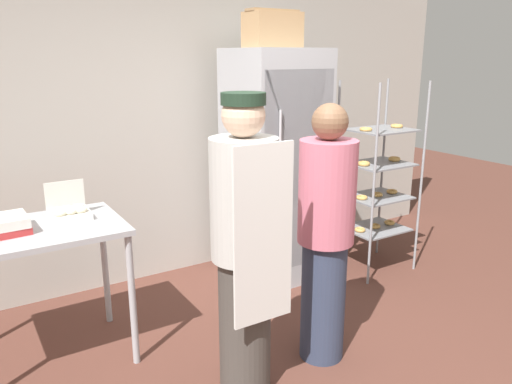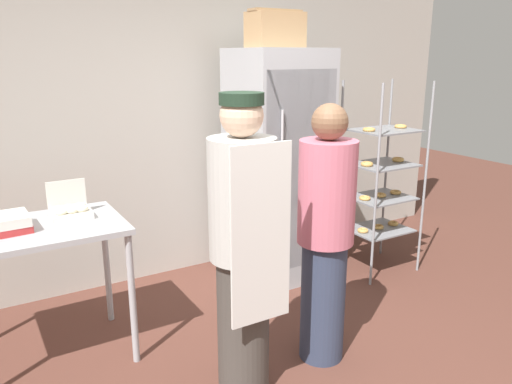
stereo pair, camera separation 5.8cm
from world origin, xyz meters
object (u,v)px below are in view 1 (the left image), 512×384
baking_rack (378,180)px  binder_stack (0,226)px  refrigerator (275,167)px  donut_box (69,212)px  cardboard_storage_box (272,29)px  person_customer (326,235)px  person_baker (245,247)px

baking_rack → binder_stack: bearing=179.6°
refrigerator → binder_stack: size_ratio=6.32×
donut_box → cardboard_storage_box: cardboard_storage_box is taller
cardboard_storage_box → person_customer: (-0.40, -1.21, -1.28)m
baking_rack → person_baker: (-1.93, -0.90, 0.07)m
cardboard_storage_box → person_customer: bearing=-108.2°
refrigerator → cardboard_storage_box: (-0.06, -0.03, 1.14)m
donut_box → binder_stack: (-0.40, -0.07, 0.00)m
donut_box → cardboard_storage_box: (1.73, 0.26, 1.17)m
binder_stack → cardboard_storage_box: size_ratio=0.73×
refrigerator → person_baker: 1.67m
baking_rack → person_baker: person_baker is taller
binder_stack → baking_rack: bearing=-0.4°
refrigerator → donut_box: 1.80m
cardboard_storage_box → person_baker: cardboard_storage_box is taller
donut_box → person_customer: (1.33, -0.95, -0.12)m
refrigerator → cardboard_storage_box: bearing=-155.6°
baking_rack → person_customer: baking_rack is taller
baking_rack → person_customer: 1.58m
refrigerator → baking_rack: 0.96m
binder_stack → person_customer: size_ratio=0.19×
baking_rack → donut_box: bearing=178.1°
person_baker → cardboard_storage_box: bearing=51.2°
person_baker → binder_stack: bearing=140.5°
baking_rack → person_customer: (-1.32, -0.86, 0.01)m
binder_stack → cardboard_storage_box: (2.13, 0.33, 1.16)m
donut_box → binder_stack: bearing=-170.1°
refrigerator → person_customer: bearing=-110.1°
baking_rack → refrigerator: bearing=156.6°
refrigerator → cardboard_storage_box: size_ratio=4.60×
person_baker → person_customer: size_ratio=1.05×
donut_box → person_baker: size_ratio=0.14×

